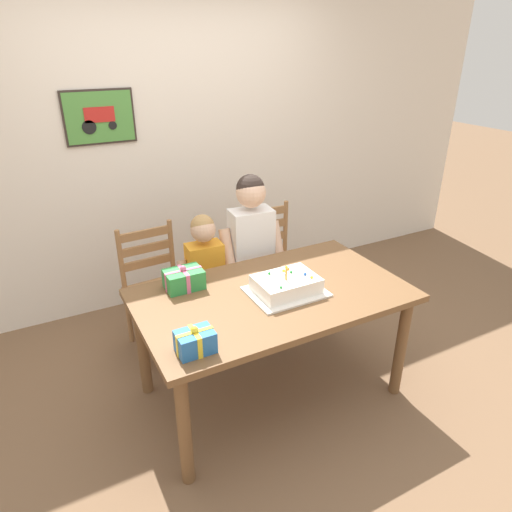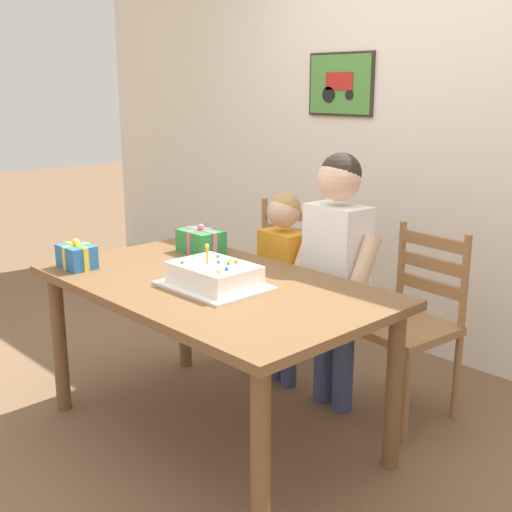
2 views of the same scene
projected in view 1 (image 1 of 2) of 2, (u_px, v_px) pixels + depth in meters
The scene contains 10 objects.
ground_plane at pixel (271, 390), 3.03m from camera, with size 20.00×20.00×0.00m, color brown.
back_wall at pixel (176, 147), 3.75m from camera, with size 6.40×0.11×2.60m.
dining_table at pixel (272, 305), 2.74m from camera, with size 1.59×0.93×0.75m.
birthday_cake at pixel (286, 285), 2.68m from camera, with size 0.44×0.34×0.19m.
gift_box_red_large at pixel (195, 342), 2.17m from camera, with size 0.18×0.13×0.15m.
gift_box_beside_cake at pixel (184, 279), 2.73m from camera, with size 0.23×0.17×0.15m.
chair_left at pixel (157, 290), 3.30m from camera, with size 0.44×0.44×0.92m.
chair_right at pixel (271, 263), 3.70m from camera, with size 0.46×0.46×0.92m.
child_older at pixel (251, 243), 3.27m from camera, with size 0.48×0.28×1.28m.
child_younger at pixel (205, 271), 3.18m from camera, with size 0.39×0.23×1.06m.
Camera 1 is at (-1.19, -2.03, 2.10)m, focal length 32.07 mm.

